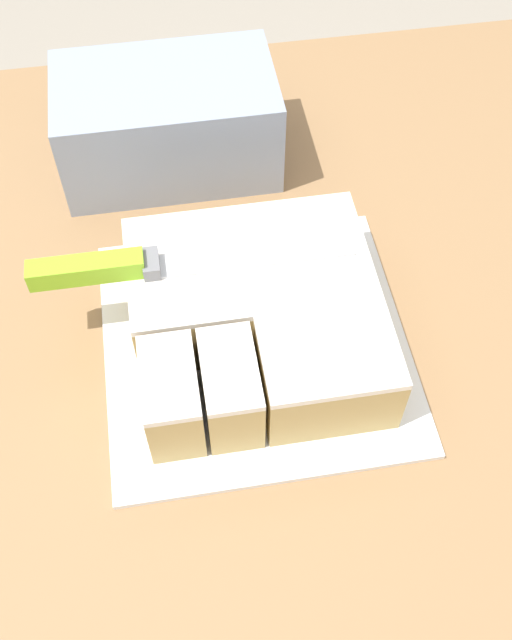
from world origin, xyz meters
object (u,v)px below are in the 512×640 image
cake (258,318)px  storage_box (168,123)px  cake_board (256,344)px  knife (130,266)px

cake → storage_box: 0.29m
cake_board → storage_box: size_ratio=1.22×
cake → storage_box: (-0.06, 0.28, 0.01)m
cake → knife: size_ratio=0.76×
knife → storage_box: storage_box is taller
knife → storage_box: bearing=77.1°
cake → storage_box: size_ratio=0.94×
cake_board → cake: bearing=43.4°
storage_box → cake_board: bearing=-78.6°
cake_board → cake: (0.00, 0.00, 0.04)m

